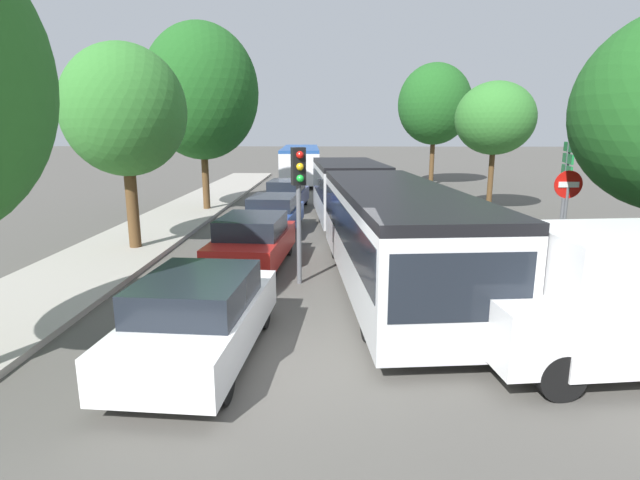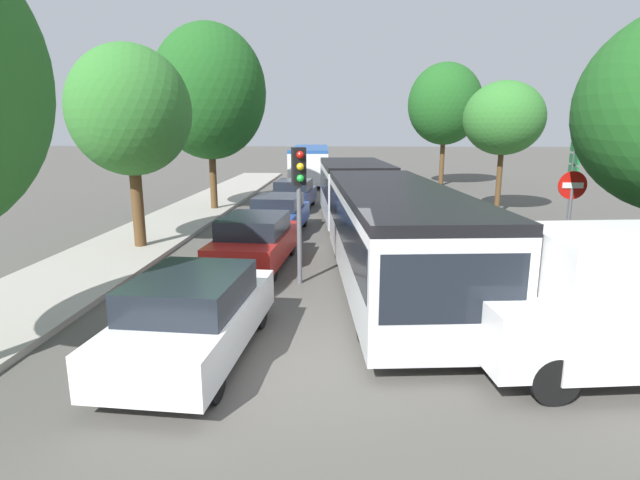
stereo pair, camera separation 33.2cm
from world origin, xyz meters
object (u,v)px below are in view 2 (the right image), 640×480
object	(u,v)px
direction_sign_post	(573,172)
queued_car_white	(194,315)
city_bus_rear	(310,162)
tree_left_far	(211,96)
no_entry_sign	(570,209)
tree_right_far	(446,106)
queued_car_navy	(294,194)
tree_right_mid	(503,120)
queued_car_blue	(279,214)
traffic_light	(299,185)
tree_left_mid	(130,111)
queued_car_red	(255,241)
articulated_bus	(372,207)

from	to	relation	value
direction_sign_post	queued_car_white	bearing A→B (deg)	52.67
city_bus_rear	tree_left_far	size ratio (longest dim) A/B	1.38
city_bus_rear	no_entry_sign	bearing A→B (deg)	-163.85
city_bus_rear	tree_right_far	world-z (taller)	tree_right_far
direction_sign_post	tree_right_far	distance (m)	19.82
queued_car_navy	tree_left_far	distance (m)	5.90
tree_right_mid	queued_car_blue	bearing A→B (deg)	-152.11
queued_car_blue	traffic_light	world-z (taller)	traffic_light
queued_car_white	tree_left_mid	distance (m)	9.27
queued_car_blue	tree_right_mid	bearing A→B (deg)	-58.25
tree_left_mid	tree_right_far	xyz separation A→B (m)	(13.13, 19.51, 0.92)
traffic_light	tree_right_mid	size ratio (longest dim) A/B	0.58
queued_car_blue	tree_right_mid	xyz separation A→B (m)	(9.42, 4.99, 3.46)
queued_car_navy	direction_sign_post	world-z (taller)	direction_sign_post
queued_car_red	traffic_light	world-z (taller)	traffic_light
queued_car_red	tree_right_mid	distance (m)	13.91
articulated_bus	tree_left_mid	size ratio (longest dim) A/B	2.67
articulated_bus	traffic_light	distance (m)	4.01
articulated_bus	tree_left_far	world-z (taller)	tree_left_far
articulated_bus	tree_left_mid	bearing A→B (deg)	-95.10
no_entry_sign	tree_left_mid	size ratio (longest dim) A/B	0.44
queued_car_red	queued_car_navy	world-z (taller)	queued_car_red
queued_car_navy	no_entry_sign	distance (m)	14.03
articulated_bus	no_entry_sign	size ratio (longest dim) A/B	6.01
tree_right_mid	direction_sign_post	bearing A→B (deg)	-91.49
tree_left_mid	tree_right_far	bearing A→B (deg)	56.05
queued_car_navy	no_entry_sign	world-z (taller)	no_entry_sign
queued_car_white	queued_car_red	distance (m)	5.77
traffic_light	tree_left_mid	size ratio (longest dim) A/B	0.54
city_bus_rear	tree_left_far	bearing A→B (deg)	163.20
direction_sign_post	tree_left_mid	xyz separation A→B (m)	(-13.31, 0.13, 1.78)
city_bus_rear	queued_car_red	xyz separation A→B (m)	(0.17, -23.29, -0.69)
no_entry_sign	queued_car_navy	bearing A→B (deg)	-144.35
queued_car_white	traffic_light	xyz separation A→B (m)	(1.40, 4.23, 1.74)
queued_car_blue	direction_sign_post	size ratio (longest dim) A/B	1.16
articulated_bus	tree_right_far	xyz separation A→B (m)	(5.70, 19.45, 3.82)
queued_car_red	tree_right_mid	bearing A→B (deg)	-40.69
traffic_light	tree_left_mid	xyz separation A→B (m)	(-5.48, 3.28, 1.85)
city_bus_rear	tree_right_far	xyz separation A→B (m)	(9.25, -2.05, 3.83)
no_entry_sign	tree_right_mid	bearing A→B (deg)	172.93
articulated_bus	queued_car_red	bearing A→B (deg)	-67.53
articulated_bus	queued_car_blue	size ratio (longest dim) A/B	4.04
no_entry_sign	tree_left_far	size ratio (longest dim) A/B	0.33
queued_car_red	tree_left_mid	size ratio (longest dim) A/B	0.68
articulated_bus	queued_car_red	xyz separation A→B (m)	(-3.37, -1.79, -0.69)
queued_car_blue	direction_sign_post	xyz separation A→B (m)	(9.21, -3.02, 1.85)
queued_car_red	tree_right_mid	xyz separation A→B (m)	(9.46, 9.61, 3.44)
queued_car_red	tree_left_far	distance (m)	11.10
queued_car_blue	tree_left_mid	distance (m)	6.19
queued_car_blue	direction_sign_post	distance (m)	9.87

